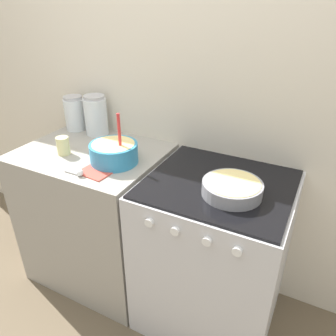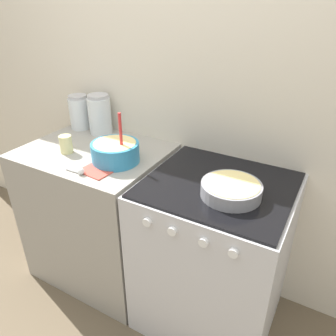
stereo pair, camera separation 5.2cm
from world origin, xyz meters
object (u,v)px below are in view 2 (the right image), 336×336
storage_jar_left (80,114)px  storage_jar_middle (100,117)px  tin_can (66,144)px  mixing_bowl (115,151)px  stove (213,255)px  baking_pan (231,189)px

storage_jar_left → storage_jar_middle: size_ratio=0.89×
storage_jar_middle → tin_can: storage_jar_middle is taller
storage_jar_middle → mixing_bowl: bearing=-40.3°
tin_can → storage_jar_middle: bearing=94.2°
tin_can → mixing_bowl: bearing=8.4°
mixing_bowl → storage_jar_left: 0.59m
stove → storage_jar_left: (-1.08, 0.23, 0.54)m
stove → mixing_bowl: bearing=-174.7°
storage_jar_middle → tin_can: bearing=-85.8°
baking_pan → tin_can: 0.97m
mixing_bowl → storage_jar_left: mixing_bowl is taller
baking_pan → storage_jar_middle: 1.04m
stove → mixing_bowl: size_ratio=3.22×
mixing_bowl → baking_pan: (0.65, -0.02, -0.03)m
mixing_bowl → storage_jar_middle: bearing=139.7°
baking_pan → stove: bearing=138.2°
stove → tin_can: (-0.88, -0.10, 0.50)m
stove → storage_jar_middle: bearing=165.6°
mixing_bowl → storage_jar_middle: (-0.34, 0.29, 0.04)m
mixing_bowl → tin_can: (-0.31, -0.05, -0.01)m
stove → storage_jar_middle: size_ratio=3.60×
storage_jar_left → tin_can: (0.20, -0.33, -0.04)m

